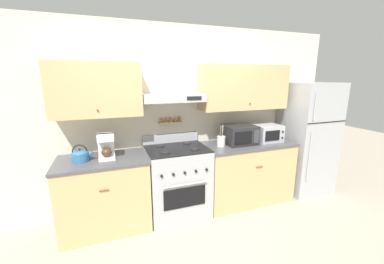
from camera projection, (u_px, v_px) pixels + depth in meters
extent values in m
plane|color=#B2A38E|center=(185.00, 226.00, 3.01)|extent=(16.00, 16.00, 0.00)
cube|color=beige|center=(169.00, 119.00, 3.36)|extent=(5.20, 0.08, 2.55)
cube|color=tan|center=(96.00, 90.00, 2.76)|extent=(1.03, 0.33, 0.64)
sphere|color=brown|center=(98.00, 110.00, 2.65)|extent=(0.02, 0.02, 0.02)
cube|color=tan|center=(244.00, 87.00, 3.43)|extent=(1.34, 0.33, 0.64)
sphere|color=brown|center=(250.00, 104.00, 3.32)|extent=(0.02, 0.02, 0.02)
cube|color=#ADAFB5|center=(173.00, 98.00, 3.08)|extent=(0.81, 0.37, 0.11)
cube|color=black|center=(194.00, 98.00, 2.98)|extent=(0.19, 0.01, 0.05)
cube|color=tan|center=(171.00, 123.00, 3.29)|extent=(0.34, 0.07, 0.02)
cylinder|color=olive|center=(161.00, 120.00, 3.24)|extent=(0.03, 0.03, 0.06)
cylinder|color=olive|center=(166.00, 120.00, 3.26)|extent=(0.03, 0.03, 0.06)
cylinder|color=olive|center=(171.00, 120.00, 3.28)|extent=(0.03, 0.03, 0.06)
cylinder|color=olive|center=(175.00, 119.00, 3.31)|extent=(0.03, 0.03, 0.06)
cylinder|color=olive|center=(180.00, 119.00, 3.33)|extent=(0.03, 0.03, 0.06)
cube|color=tan|center=(105.00, 195.00, 2.91)|extent=(1.03, 0.64, 0.88)
cube|color=#4C4C51|center=(102.00, 160.00, 2.80)|extent=(1.05, 0.66, 0.03)
cylinder|color=brown|center=(104.00, 190.00, 2.56)|extent=(0.10, 0.01, 0.01)
cube|color=tan|center=(245.00, 173.00, 3.58)|extent=(1.34, 0.64, 0.88)
cube|color=#4C4C51|center=(247.00, 144.00, 3.48)|extent=(1.36, 0.66, 0.03)
cylinder|color=brown|center=(259.00, 167.00, 3.23)|extent=(0.10, 0.01, 0.01)
cube|color=#ADAFB5|center=(177.00, 182.00, 3.20)|extent=(0.80, 0.64, 0.93)
cube|color=black|center=(185.00, 198.00, 2.93)|extent=(0.54, 0.01, 0.26)
cylinder|color=#ADAFB5|center=(185.00, 185.00, 2.86)|extent=(0.56, 0.02, 0.02)
cube|color=black|center=(177.00, 149.00, 3.10)|extent=(0.80, 0.64, 0.01)
cylinder|color=#232326|center=(165.00, 152.00, 2.89)|extent=(0.11, 0.11, 0.02)
cylinder|color=#232326|center=(195.00, 149.00, 3.02)|extent=(0.11, 0.11, 0.02)
cylinder|color=#232326|center=(160.00, 146.00, 3.17)|extent=(0.11, 0.11, 0.02)
cylinder|color=#232326|center=(187.00, 143.00, 3.30)|extent=(0.11, 0.11, 0.02)
cylinder|color=black|center=(162.00, 176.00, 2.75)|extent=(0.03, 0.02, 0.03)
cylinder|color=black|center=(174.00, 174.00, 2.79)|extent=(0.03, 0.02, 0.03)
cylinder|color=black|center=(185.00, 173.00, 2.84)|extent=(0.03, 0.02, 0.03)
cylinder|color=black|center=(196.00, 171.00, 2.89)|extent=(0.03, 0.02, 0.03)
cylinder|color=black|center=(207.00, 170.00, 2.94)|extent=(0.03, 0.02, 0.03)
cube|color=#ADAFB5|center=(171.00, 138.00, 3.35)|extent=(0.80, 0.04, 0.13)
cube|color=#ADAFB5|center=(307.00, 138.00, 3.84)|extent=(0.75, 0.66, 1.78)
cube|color=black|center=(327.00, 122.00, 3.46)|extent=(0.75, 0.01, 0.01)
cylinder|color=#ADAFB5|center=(315.00, 106.00, 3.30)|extent=(0.02, 0.02, 0.39)
cylinder|color=#ADAFB5|center=(309.00, 157.00, 3.46)|extent=(0.02, 0.02, 0.75)
cylinder|color=teal|center=(80.00, 157.00, 2.69)|extent=(0.18, 0.18, 0.10)
ellipsoid|color=teal|center=(80.00, 153.00, 2.68)|extent=(0.17, 0.17, 0.06)
sphere|color=black|center=(79.00, 150.00, 2.67)|extent=(0.02, 0.02, 0.02)
cylinder|color=teal|center=(88.00, 155.00, 2.72)|extent=(0.11, 0.04, 0.10)
torus|color=black|center=(80.00, 151.00, 2.68)|extent=(0.16, 0.01, 0.16)
cube|color=white|center=(107.00, 157.00, 2.80)|extent=(0.19, 0.21, 0.03)
cube|color=white|center=(106.00, 145.00, 2.83)|extent=(0.19, 0.08, 0.30)
cube|color=white|center=(105.00, 137.00, 2.73)|extent=(0.19, 0.17, 0.07)
ellipsoid|color=#4C3323|center=(107.00, 152.00, 2.76)|extent=(0.12, 0.12, 0.11)
cube|color=#232326|center=(240.00, 135.00, 3.40)|extent=(0.44, 0.35, 0.27)
cube|color=black|center=(244.00, 138.00, 3.22)|extent=(0.26, 0.01, 0.17)
cube|color=#38383D|center=(257.00, 137.00, 3.29)|extent=(0.09, 0.01, 0.19)
cylinder|color=silver|center=(221.00, 141.00, 3.29)|extent=(0.12, 0.12, 0.14)
cylinder|color=olive|center=(220.00, 131.00, 3.25)|extent=(0.01, 0.05, 0.16)
cylinder|color=#28282B|center=(222.00, 131.00, 3.26)|extent=(0.01, 0.04, 0.16)
cylinder|color=#B2B2B7|center=(223.00, 131.00, 3.28)|extent=(0.01, 0.03, 0.16)
cube|color=#ADAFB5|center=(268.00, 133.00, 3.54)|extent=(0.38, 0.30, 0.25)
cube|color=black|center=(273.00, 136.00, 3.39)|extent=(0.25, 0.01, 0.15)
cylinder|color=black|center=(283.00, 132.00, 3.44)|extent=(0.03, 0.01, 0.03)
cylinder|color=black|center=(282.00, 138.00, 3.46)|extent=(0.03, 0.01, 0.03)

